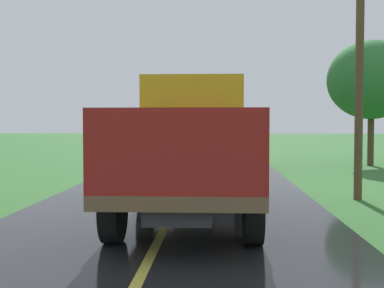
{
  "coord_description": "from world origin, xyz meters",
  "views": [
    {
      "loc": [
        0.89,
        2.97,
        1.88
      ],
      "look_at": [
        0.31,
        14.74,
        1.4
      ],
      "focal_mm": 46.43,
      "sensor_mm": 36.0,
      "label": 1
    }
  ],
  "objects_px": {
    "banana_truck_far": "(209,133)",
    "roadside_tree_near_left": "(372,80)",
    "banana_truck_near": "(191,144)",
    "utility_pole_roadside": "(360,32)"
  },
  "relations": [
    {
      "from": "banana_truck_far",
      "to": "roadside_tree_near_left",
      "type": "distance_m",
      "value": 7.7
    },
    {
      "from": "banana_truck_near",
      "to": "roadside_tree_near_left",
      "type": "xyz_separation_m",
      "value": [
        7.42,
        12.77,
        2.37
      ]
    },
    {
      "from": "banana_truck_near",
      "to": "utility_pole_roadside",
      "type": "bearing_deg",
      "value": 32.88
    },
    {
      "from": "utility_pole_roadside",
      "to": "roadside_tree_near_left",
      "type": "height_order",
      "value": "utility_pole_roadside"
    },
    {
      "from": "banana_truck_far",
      "to": "utility_pole_roadside",
      "type": "height_order",
      "value": "utility_pole_roadside"
    },
    {
      "from": "banana_truck_near",
      "to": "utility_pole_roadside",
      "type": "relative_size",
      "value": 0.76
    },
    {
      "from": "banana_truck_near",
      "to": "banana_truck_far",
      "type": "xyz_separation_m",
      "value": [
        0.18,
        11.64,
        -0.01
      ]
    },
    {
      "from": "utility_pole_roadside",
      "to": "roadside_tree_near_left",
      "type": "relative_size",
      "value": 1.37
    },
    {
      "from": "banana_truck_near",
      "to": "banana_truck_far",
      "type": "height_order",
      "value": "same"
    },
    {
      "from": "banana_truck_far",
      "to": "banana_truck_near",
      "type": "bearing_deg",
      "value": -90.88
    }
  ]
}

